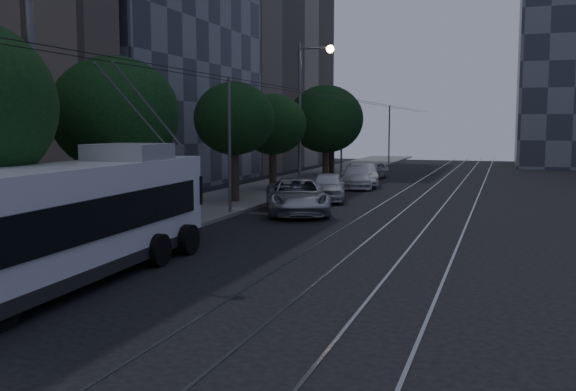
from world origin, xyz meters
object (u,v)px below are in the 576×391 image
(trolleybus, at_px, (72,220))
(pickup_silver, at_px, (297,196))
(car_white_c, at_px, (362,175))
(car_white_d, at_px, (372,170))
(streetlamp_near, at_px, (43,31))
(car_white_a, at_px, (328,186))
(car_white_b, at_px, (356,177))
(streetlamp_far, at_px, (306,101))

(trolleybus, bearing_deg, pickup_silver, 80.90)
(pickup_silver, bearing_deg, car_white_c, 68.12)
(trolleybus, distance_m, car_white_d, 33.80)
(car_white_c, relative_size, streetlamp_near, 0.43)
(car_white_c, relative_size, car_white_d, 1.19)
(pickup_silver, bearing_deg, trolleybus, -117.66)
(trolleybus, distance_m, car_white_c, 27.71)
(pickup_silver, relative_size, car_white_d, 1.52)
(pickup_silver, distance_m, streetlamp_near, 14.64)
(car_white_a, height_order, car_white_b, car_white_a)
(trolleybus, height_order, car_white_d, trolleybus)
(car_white_a, height_order, streetlamp_near, streetlamp_near)
(car_white_b, bearing_deg, trolleybus, -105.88)
(trolleybus, distance_m, streetlamp_far, 23.48)
(car_white_d, bearing_deg, car_white_a, -77.82)
(car_white_b, xyz_separation_m, car_white_c, (0.12, 1.31, 0.04))
(car_white_c, bearing_deg, trolleybus, -111.12)
(streetlamp_far, bearing_deg, car_white_d, 79.91)
(car_white_c, bearing_deg, streetlamp_near, -113.34)
(trolleybus, relative_size, streetlamp_near, 1.09)
(car_white_c, bearing_deg, car_white_a, -108.22)
(car_white_a, height_order, car_white_d, car_white_a)
(car_white_a, distance_m, car_white_c, 8.60)
(car_white_a, relative_size, car_white_c, 0.99)
(car_white_d, bearing_deg, pickup_silver, -78.39)
(trolleybus, relative_size, car_white_d, 3.06)
(car_white_a, height_order, car_white_c, car_white_a)
(car_white_b, distance_m, streetlamp_far, 6.12)
(trolleybus, height_order, car_white_a, trolleybus)
(trolleybus, bearing_deg, streetlamp_far, 89.30)
(pickup_silver, bearing_deg, car_white_a, 68.12)
(car_white_a, xyz_separation_m, car_white_c, (0.00, 8.60, -0.02))
(streetlamp_near, bearing_deg, car_white_a, 82.53)
(trolleybus, xyz_separation_m, pickup_silver, (1.40, 13.82, -0.78))
(car_white_a, relative_size, car_white_b, 0.93)
(car_white_a, xyz_separation_m, streetlamp_near, (-2.44, -18.59, 5.55))
(pickup_silver, height_order, streetlamp_near, streetlamp_near)
(car_white_d, bearing_deg, streetlamp_far, -90.11)
(pickup_silver, bearing_deg, car_white_b, 68.66)
(car_white_c, xyz_separation_m, streetlamp_far, (-2.46, -4.51, 4.61))
(pickup_silver, relative_size, car_white_b, 1.19)
(pickup_silver, xyz_separation_m, car_white_d, (-0.57, 19.96, -0.15))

